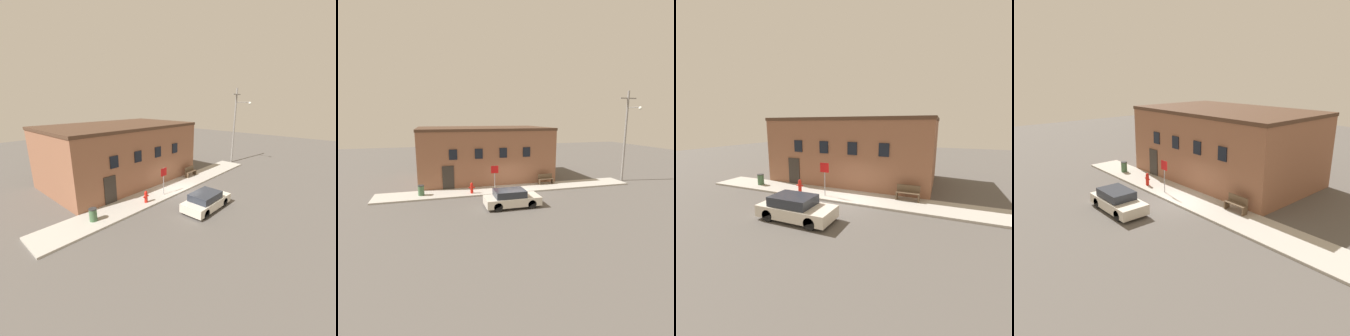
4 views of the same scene
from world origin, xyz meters
TOP-DOWN VIEW (x-y plane):
  - ground_plane at (0.00, 0.00)m, footprint 80.00×80.00m
  - sidewalk at (0.00, 1.28)m, footprint 22.75×2.56m
  - brick_building at (-1.49, 6.60)m, footprint 13.02×8.20m
  - fire_hydrant at (-3.59, 0.67)m, footprint 0.50×0.24m
  - stop_sign at (-1.60, 0.71)m, footprint 0.64×0.06m
  - bench at (3.66, 1.94)m, footprint 1.43×0.44m
  - trash_bin at (-7.64, 1.17)m, footprint 0.51×0.51m
  - parked_car at (-1.25, -3.07)m, footprint 3.98×1.74m

SIDE VIEW (x-z plane):
  - ground_plane at x=0.00m, z-range 0.00..0.00m
  - sidewalk at x=0.00m, z-range 0.00..0.13m
  - trash_bin at x=-7.64m, z-range 0.13..0.97m
  - fire_hydrant at x=-3.59m, z-range 0.13..1.04m
  - bench at x=3.66m, z-range 0.12..1.07m
  - parked_car at x=-1.25m, z-range -0.02..1.24m
  - stop_sign at x=-1.60m, z-range 0.57..2.79m
  - brick_building at x=-1.49m, z-range 0.00..5.38m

